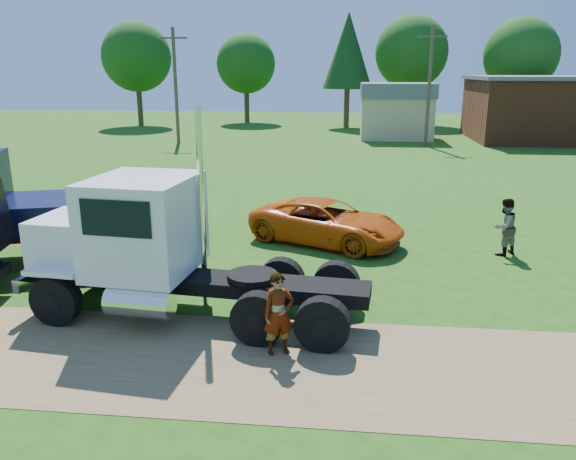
# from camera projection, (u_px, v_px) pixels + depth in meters

# --- Properties ---
(ground) EXTENTS (140.00, 140.00, 0.00)m
(ground) POSITION_uv_depth(u_px,v_px,m) (345.00, 367.00, 11.44)
(ground) COLOR #1F4D10
(ground) RESTS_ON ground
(dirt_track) EXTENTS (120.00, 4.20, 0.01)m
(dirt_track) POSITION_uv_depth(u_px,v_px,m) (345.00, 367.00, 11.44)
(dirt_track) COLOR brown
(dirt_track) RESTS_ON ground
(white_semi_tractor) EXTENTS (8.49, 3.53, 5.04)m
(white_semi_tractor) POSITION_uv_depth(u_px,v_px,m) (149.00, 246.00, 13.63)
(white_semi_tractor) COLOR black
(white_semi_tractor) RESTS_ON ground
(orange_pickup) EXTENTS (5.91, 4.46, 1.49)m
(orange_pickup) POSITION_uv_depth(u_px,v_px,m) (327.00, 222.00, 19.48)
(orange_pickup) COLOR #C34C09
(orange_pickup) RESTS_ON ground
(spectator_a) EXTENTS (0.78, 0.65, 1.81)m
(spectator_a) POSITION_uv_depth(u_px,v_px,m) (279.00, 314.00, 11.76)
(spectator_a) COLOR #999999
(spectator_a) RESTS_ON ground
(spectator_b) EXTENTS (1.16, 1.11, 1.88)m
(spectator_b) POSITION_uv_depth(u_px,v_px,m) (504.00, 227.00, 18.15)
(spectator_b) COLOR #999999
(spectator_b) RESTS_ON ground
(brick_building) EXTENTS (15.40, 10.40, 5.30)m
(brick_building) POSITION_uv_depth(u_px,v_px,m) (565.00, 108.00, 47.09)
(brick_building) COLOR brown
(brick_building) RESTS_ON ground
(tan_shed) EXTENTS (6.20, 5.40, 4.70)m
(tan_shed) POSITION_uv_depth(u_px,v_px,m) (396.00, 110.00, 48.59)
(tan_shed) COLOR tan
(tan_shed) RESTS_ON ground
(utility_poles) EXTENTS (42.20, 0.28, 9.00)m
(utility_poles) POSITION_uv_depth(u_px,v_px,m) (429.00, 84.00, 42.97)
(utility_poles) COLOR brown
(utility_poles) RESTS_ON ground
(tree_row) EXTENTS (57.68, 12.96, 11.37)m
(tree_row) POSITION_uv_depth(u_px,v_px,m) (363.00, 57.00, 58.03)
(tree_row) COLOR #362216
(tree_row) RESTS_ON ground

